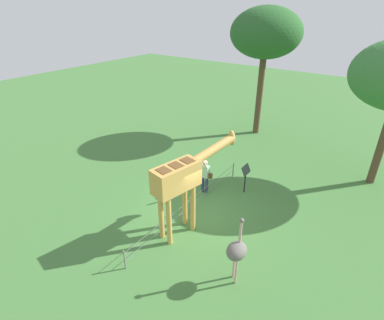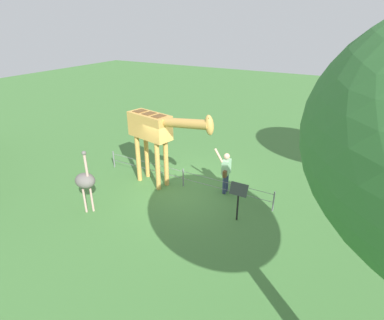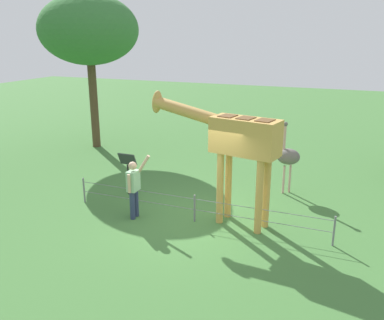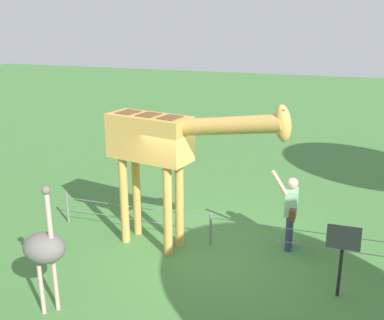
{
  "view_description": "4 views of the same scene",
  "coord_description": "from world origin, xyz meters",
  "px_view_note": "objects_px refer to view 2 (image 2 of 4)",
  "views": [
    {
      "loc": [
        -7.89,
        -5.57,
        7.53
      ],
      "look_at": [
        0.81,
        0.66,
        1.9
      ],
      "focal_mm": 28.32,
      "sensor_mm": 36.0,
      "label": 1
    },
    {
      "loc": [
        5.31,
        -8.75,
        5.9
      ],
      "look_at": [
        0.7,
        -0.4,
        1.5
      ],
      "focal_mm": 28.59,
      "sensor_mm": 36.0,
      "label": 2
    },
    {
      "loc": [
        -3.71,
        9.48,
        4.78
      ],
      "look_at": [
        0.21,
        -0.17,
        1.59
      ],
      "focal_mm": 38.67,
      "sensor_mm": 36.0,
      "label": 3
    },
    {
      "loc": [
        2.33,
        -8.14,
        4.7
      ],
      "look_at": [
        -0.24,
        -0.38,
        2.06
      ],
      "focal_mm": 42.15,
      "sensor_mm": 36.0,
      "label": 4
    }
  ],
  "objects_px": {
    "visitor": "(226,171)",
    "info_sign": "(238,194)",
    "ostrich": "(85,181)",
    "giraffe": "(156,131)"
  },
  "relations": [
    {
      "from": "giraffe",
      "to": "info_sign",
      "type": "xyz_separation_m",
      "value": [
        3.52,
        -0.68,
        -1.28
      ]
    },
    {
      "from": "giraffe",
      "to": "info_sign",
      "type": "height_order",
      "value": "giraffe"
    },
    {
      "from": "giraffe",
      "to": "visitor",
      "type": "xyz_separation_m",
      "value": [
        2.5,
        0.74,
        -1.32
      ]
    },
    {
      "from": "ostrich",
      "to": "info_sign",
      "type": "height_order",
      "value": "ostrich"
    },
    {
      "from": "giraffe",
      "to": "visitor",
      "type": "distance_m",
      "value": 2.92
    },
    {
      "from": "visitor",
      "to": "giraffe",
      "type": "bearing_deg",
      "value": -163.48
    },
    {
      "from": "visitor",
      "to": "ostrich",
      "type": "xyz_separation_m",
      "value": [
        -3.48,
        -3.38,
        0.27
      ]
    },
    {
      "from": "visitor",
      "to": "info_sign",
      "type": "height_order",
      "value": "visitor"
    },
    {
      "from": "visitor",
      "to": "ostrich",
      "type": "relative_size",
      "value": 0.78
    },
    {
      "from": "visitor",
      "to": "ostrich",
      "type": "bearing_deg",
      "value": -135.83
    }
  ]
}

